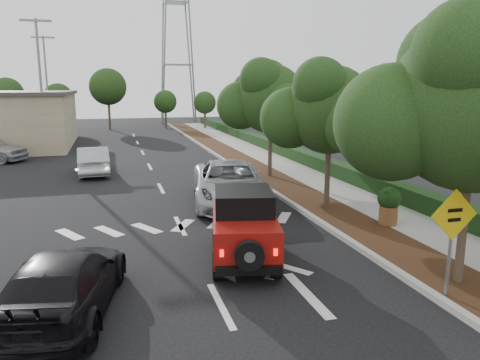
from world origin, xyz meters
name	(u,v)px	position (x,y,z in m)	size (l,w,h in m)	color
ground	(221,305)	(0.00, 0.00, 0.00)	(120.00, 120.00, 0.00)	black
curb	(257,181)	(4.60, 12.00, 0.07)	(0.20, 70.00, 0.15)	#9E9B93
planting_strip	(276,181)	(5.60, 12.00, 0.06)	(1.80, 70.00, 0.12)	black
sidewalk	(312,179)	(7.50, 12.00, 0.06)	(2.00, 70.00, 0.12)	gray
hedge	(338,170)	(8.90, 12.00, 0.40)	(0.80, 70.00, 0.80)	black
transmission_tower	(179,124)	(6.00, 48.00, 0.00)	(7.00, 4.00, 28.00)	slate
street_tree_near	(457,286)	(5.60, -0.50, 0.00)	(3.80, 3.80, 5.92)	black
street_tree_mid	(326,210)	(5.60, 6.50, 0.00)	(3.20, 3.20, 5.32)	black
street_tree_far	(270,178)	(5.60, 13.00, 0.00)	(3.40, 3.40, 5.62)	black
light_pole_a	(47,152)	(-6.50, 26.00, 0.00)	(2.00, 0.22, 9.00)	slate
light_pole_b	(51,135)	(-7.50, 38.00, 0.00)	(2.00, 0.22, 9.00)	slate
red_jeep	(244,225)	(1.22, 2.51, 0.96)	(2.30, 3.86, 1.89)	black
silver_suv_ahead	(230,183)	(2.34, 8.45, 0.83)	(2.76, 5.98, 1.66)	#A2A4A9
black_suv_oncoming	(64,284)	(-3.16, 0.44, 0.68)	(1.92, 4.72, 1.37)	black
silver_sedan_oncoming	(93,160)	(-3.04, 16.52, 0.73)	(1.54, 4.40, 1.45)	#ABAEB3
speed_hump_sign	(453,228)	(4.80, -1.10, 1.65)	(1.12, 0.10, 2.39)	slate
terracotta_planter	(389,202)	(6.60, 3.97, 0.88)	(0.75, 0.75, 1.31)	brown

